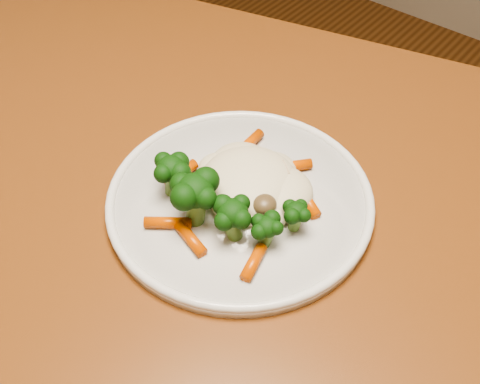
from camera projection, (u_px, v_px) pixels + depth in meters
The scene contains 3 objects.
dining_table at pixel (231, 275), 0.71m from camera, with size 1.33×1.05×0.75m.
plate at pixel (240, 201), 0.64m from camera, with size 0.28×0.28×0.01m, color white.
meal at pixel (234, 188), 0.62m from camera, with size 0.17×0.19×0.06m.
Camera 1 is at (0.23, -0.56, 1.23)m, focal length 45.00 mm.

